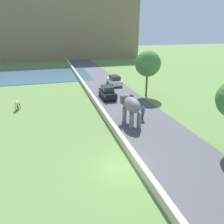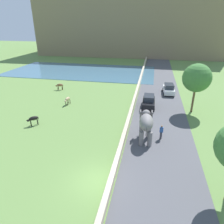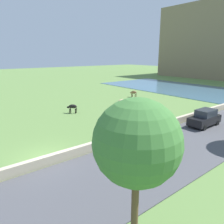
{
  "view_description": "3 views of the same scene",
  "coord_description": "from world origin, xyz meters",
  "px_view_note": "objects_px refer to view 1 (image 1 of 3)",
  "views": [
    {
      "loc": [
        -4.25,
        -11.96,
        9.45
      ],
      "look_at": [
        1.7,
        8.05,
        1.13
      ],
      "focal_mm": 33.57,
      "sensor_mm": 36.0,
      "label": 1
    },
    {
      "loc": [
        3.67,
        -12.07,
        11.57
      ],
      "look_at": [
        -0.82,
        10.26,
        1.44
      ],
      "focal_mm": 32.87,
      "sensor_mm": 36.0,
      "label": 2
    },
    {
      "loc": [
        14.39,
        -5.02,
        7.38
      ],
      "look_at": [
        -2.35,
        8.24,
        1.66
      ],
      "focal_mm": 34.5,
      "sensor_mm": 36.0,
      "label": 3
    }
  ],
  "objects_px": {
    "person_beside_elephant": "(143,113)",
    "car_black": "(107,92)",
    "cow_tan": "(17,103)",
    "elephant": "(131,106)",
    "car_white": "(114,81)"
  },
  "relations": [
    {
      "from": "elephant",
      "to": "car_black",
      "type": "distance_m",
      "value": 9.3
    },
    {
      "from": "elephant",
      "to": "car_white",
      "type": "distance_m",
      "value": 16.36
    },
    {
      "from": "elephant",
      "to": "car_black",
      "type": "relative_size",
      "value": 0.88
    },
    {
      "from": "person_beside_elephant",
      "to": "cow_tan",
      "type": "height_order",
      "value": "person_beside_elephant"
    },
    {
      "from": "person_beside_elephant",
      "to": "elephant",
      "type": "bearing_deg",
      "value": -161.38
    },
    {
      "from": "elephant",
      "to": "person_beside_elephant",
      "type": "distance_m",
      "value": 2.09
    },
    {
      "from": "person_beside_elephant",
      "to": "car_black",
      "type": "xyz_separation_m",
      "value": [
        -1.63,
        8.68,
        0.03
      ]
    },
    {
      "from": "car_white",
      "to": "elephant",
      "type": "bearing_deg",
      "value": -101.19
    },
    {
      "from": "car_white",
      "to": "person_beside_elephant",
      "type": "bearing_deg",
      "value": -95.64
    },
    {
      "from": "person_beside_elephant",
      "to": "car_black",
      "type": "distance_m",
      "value": 8.83
    },
    {
      "from": "person_beside_elephant",
      "to": "car_white",
      "type": "relative_size",
      "value": 0.4
    },
    {
      "from": "person_beside_elephant",
      "to": "cow_tan",
      "type": "xyz_separation_m",
      "value": [
        -13.62,
        7.36,
        -0.04
      ]
    },
    {
      "from": "car_white",
      "to": "cow_tan",
      "type": "relative_size",
      "value": 2.88
    },
    {
      "from": "person_beside_elephant",
      "to": "car_black",
      "type": "relative_size",
      "value": 0.41
    },
    {
      "from": "car_white",
      "to": "car_black",
      "type": "relative_size",
      "value": 1.02
    }
  ]
}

